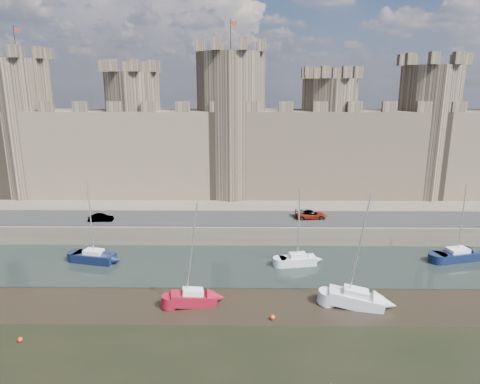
{
  "coord_description": "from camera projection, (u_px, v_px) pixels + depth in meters",
  "views": [
    {
      "loc": [
        4.25,
        -22.65,
        20.77
      ],
      "look_at": [
        3.76,
        22.0,
        9.39
      ],
      "focal_mm": 32.0,
      "sensor_mm": 36.0,
      "label": 1
    }
  ],
  "objects": [
    {
      "name": "car_2",
      "position": [
        309.0,
        214.0,
        59.7
      ],
      "size": [
        4.19,
        2.14,
        1.16
      ],
      "primitive_type": "imported",
      "rotation": [
        0.0,
        0.0,
        1.44
      ],
      "color": "gray",
      "rests_on": "quay"
    },
    {
      "name": "sailboat_4",
      "position": [
        193.0,
        298.0,
        41.12
      ],
      "size": [
        4.66,
        2.57,
        10.3
      ],
      "rotation": [
        0.0,
        0.0,
        0.2
      ],
      "color": "maroon",
      "rests_on": "ground"
    },
    {
      "name": "buoy_3",
      "position": [
        273.0,
        317.0,
        38.62
      ],
      "size": [
        0.47,
        0.47,
        0.47
      ],
      "primitive_type": "sphere",
      "color": "#E8380A",
      "rests_on": "ground"
    },
    {
      "name": "sailboat_5",
      "position": [
        356.0,
        298.0,
        40.87
      ],
      "size": [
        5.5,
        3.07,
        11.21
      ],
      "rotation": [
        0.0,
        0.0,
        -0.21
      ],
      "color": "silver",
      "rests_on": "ground"
    },
    {
      "name": "sailboat_3",
      "position": [
        457.0,
        255.0,
        51.4
      ],
      "size": [
        5.83,
        3.39,
        9.6
      ],
      "rotation": [
        0.0,
        0.0,
        0.24
      ],
      "color": "black",
      "rests_on": "ground"
    },
    {
      "name": "sailboat_2",
      "position": [
        298.0,
        259.0,
        50.03
      ],
      "size": [
        4.46,
        2.32,
        9.17
      ],
      "rotation": [
        0.0,
        0.0,
        0.16
      ],
      "color": "silver",
      "rests_on": "ground"
    },
    {
      "name": "car_3",
      "position": [
        311.0,
        215.0,
        59.19
      ],
      "size": [
        4.45,
        2.32,
        1.2
      ],
      "primitive_type": "imported",
      "rotation": [
        0.0,
        0.0,
        1.65
      ],
      "color": "gray",
      "rests_on": "quay"
    },
    {
      "name": "buoy_1",
      "position": [
        20.0,
        340.0,
        35.32
      ],
      "size": [
        0.41,
        0.41,
        0.41
      ],
      "primitive_type": "sphere",
      "color": "#FF290B",
      "rests_on": "ground"
    },
    {
      "name": "water_channel",
      "position": [
        208.0,
        264.0,
        50.37
      ],
      "size": [
        160.0,
        12.0,
        0.08
      ],
      "primitive_type": "cube",
      "color": "black",
      "rests_on": "ground"
    },
    {
      "name": "castle",
      "position": [
        215.0,
        140.0,
        70.76
      ],
      "size": [
        108.5,
        11.0,
        29.0
      ],
      "color": "#42382B",
      "rests_on": "quay"
    },
    {
      "name": "sailboat_1",
      "position": [
        94.0,
        256.0,
        50.8
      ],
      "size": [
        5.22,
        2.94,
        9.86
      ],
      "rotation": [
        0.0,
        0.0,
        -0.22
      ],
      "color": "black",
      "rests_on": "ground"
    },
    {
      "name": "road",
      "position": [
        214.0,
        218.0,
        59.44
      ],
      "size": [
        160.0,
        7.0,
        0.1
      ],
      "primitive_type": "cube",
      "color": "black",
      "rests_on": "quay"
    },
    {
      "name": "car_1",
      "position": [
        101.0,
        218.0,
        58.0
      ],
      "size": [
        3.31,
        1.29,
        1.07
      ],
      "primitive_type": "imported",
      "rotation": [
        0.0,
        0.0,
        1.62
      ],
      "color": "gray",
      "rests_on": "quay"
    },
    {
      "name": "quay",
      "position": [
        223.0,
        184.0,
        84.95
      ],
      "size": [
        160.0,
        60.0,
        2.5
      ],
      "primitive_type": "cube",
      "color": "#4C443A",
      "rests_on": "ground"
    }
  ]
}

